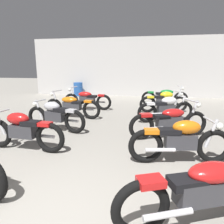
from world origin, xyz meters
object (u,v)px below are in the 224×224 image
(motorcycle_left_row_4, at_px, (87,99))
(motorcycle_right_row_3, at_px, (166,108))
(motorcycle_left_row_2, at_px, (55,115))
(motorcycle_left_row_3, at_px, (72,105))
(motorcycle_right_row_4, at_px, (164,101))
(motorcycle_right_row_1, at_px, (181,140))
(motorcycle_right_row_5, at_px, (165,96))
(motorcycle_right_row_0, at_px, (205,189))
(oil_drum, at_px, (78,89))
(motorcycle_right_row_2, at_px, (170,121))
(motorcycle_left_row_1, at_px, (23,130))

(motorcycle_left_row_4, distance_m, motorcycle_right_row_3, 3.60)
(motorcycle_left_row_2, height_order, motorcycle_left_row_3, motorcycle_left_row_3)
(motorcycle_right_row_3, bearing_deg, motorcycle_right_row_4, 89.80)
(motorcycle_right_row_1, height_order, motorcycle_right_row_5, motorcycle_right_row_5)
(motorcycle_left_row_2, relative_size, motorcycle_left_row_3, 0.90)
(motorcycle_left_row_2, distance_m, motorcycle_right_row_0, 4.54)
(motorcycle_right_row_0, relative_size, motorcycle_right_row_3, 1.08)
(motorcycle_right_row_5, bearing_deg, motorcycle_left_row_3, -137.81)
(motorcycle_right_row_0, height_order, oil_drum, motorcycle_right_row_0)
(motorcycle_right_row_1, distance_m, motorcycle_right_row_5, 6.18)
(motorcycle_left_row_2, height_order, motorcycle_right_row_2, motorcycle_right_row_2)
(motorcycle_right_row_2, bearing_deg, motorcycle_left_row_2, -179.84)
(motorcycle_right_row_5, bearing_deg, motorcycle_left_row_1, -118.56)
(motorcycle_right_row_4, bearing_deg, motorcycle_right_row_2, -90.26)
(motorcycle_right_row_0, bearing_deg, oil_drum, 117.14)
(motorcycle_right_row_3, bearing_deg, motorcycle_right_row_2, -90.31)
(motorcycle_left_row_2, relative_size, motorcycle_right_row_3, 1.04)
(motorcycle_left_row_1, height_order, motorcycle_right_row_4, same)
(motorcycle_right_row_2, height_order, oil_drum, motorcycle_right_row_2)
(motorcycle_left_row_3, bearing_deg, motorcycle_left_row_2, -85.65)
(motorcycle_right_row_3, bearing_deg, motorcycle_right_row_1, -88.47)
(motorcycle_right_row_1, bearing_deg, motorcycle_left_row_3, 138.04)
(motorcycle_left_row_4, height_order, motorcycle_right_row_2, same)
(motorcycle_right_row_1, bearing_deg, motorcycle_right_row_5, 89.64)
(motorcycle_left_row_1, distance_m, motorcycle_right_row_5, 7.03)
(motorcycle_right_row_1, relative_size, motorcycle_right_row_3, 1.04)
(motorcycle_right_row_3, height_order, oil_drum, motorcycle_right_row_3)
(motorcycle_left_row_3, xyz_separation_m, motorcycle_right_row_3, (3.32, 0.04, 0.01))
(motorcycle_left_row_4, bearing_deg, motorcycle_left_row_1, -89.85)
(motorcycle_left_row_1, distance_m, motorcycle_left_row_3, 3.06)
(motorcycle_left_row_4, distance_m, motorcycle_right_row_2, 4.54)
(motorcycle_right_row_4, bearing_deg, motorcycle_right_row_1, -89.04)
(motorcycle_right_row_1, relative_size, motorcycle_right_row_5, 0.90)
(motorcycle_right_row_5, bearing_deg, motorcycle_left_row_2, -125.17)
(motorcycle_left_row_3, xyz_separation_m, oil_drum, (-1.80, 5.60, -0.03))
(motorcycle_left_row_2, height_order, motorcycle_right_row_0, motorcycle_right_row_0)
(motorcycle_right_row_4, height_order, motorcycle_right_row_5, motorcycle_right_row_5)
(motorcycle_left_row_1, relative_size, motorcycle_left_row_3, 0.91)
(motorcycle_left_row_4, xyz_separation_m, motorcycle_right_row_2, (3.25, -3.17, 0.00))
(motorcycle_right_row_2, bearing_deg, oil_drum, 125.45)
(motorcycle_right_row_5, bearing_deg, motorcycle_left_row_4, -155.53)
(motorcycle_right_row_3, bearing_deg, motorcycle_left_row_4, 154.68)
(motorcycle_left_row_4, distance_m, oil_drum, 4.43)
(motorcycle_right_row_0, xyz_separation_m, motorcycle_right_row_2, (-0.15, 3.09, 0.00))
(motorcycle_left_row_1, distance_m, motorcycle_right_row_3, 4.49)
(motorcycle_left_row_1, height_order, motorcycle_right_row_2, motorcycle_right_row_2)
(motorcycle_left_row_1, bearing_deg, motorcycle_right_row_1, -0.05)
(motorcycle_right_row_2, height_order, motorcycle_right_row_4, motorcycle_right_row_2)
(motorcycle_right_row_1, bearing_deg, motorcycle_left_row_4, 125.70)
(motorcycle_right_row_3, distance_m, motorcycle_right_row_5, 3.08)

